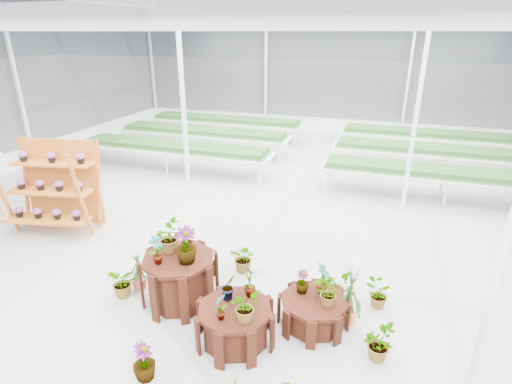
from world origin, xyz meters
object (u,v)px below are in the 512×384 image
(plinth_mid, at_px, (235,324))
(shelf_rack, at_px, (52,188))
(plinth_low, at_px, (313,312))
(plinth_tall, at_px, (180,279))

(plinth_mid, distance_m, shelf_rack, 5.54)
(plinth_low, height_order, shelf_rack, shelf_rack)
(plinth_tall, height_order, plinth_mid, plinth_tall)
(plinth_low, bearing_deg, plinth_tall, -177.40)
(plinth_tall, height_order, shelf_rack, shelf_rack)
(plinth_mid, relative_size, shelf_rack, 0.56)
(plinth_tall, distance_m, plinth_mid, 1.35)
(shelf_rack, bearing_deg, plinth_low, -23.95)
(plinth_mid, height_order, shelf_rack, shelf_rack)
(plinth_low, bearing_deg, plinth_mid, -145.01)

